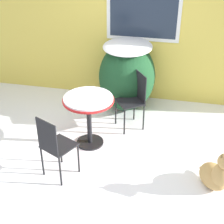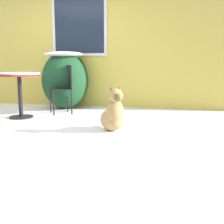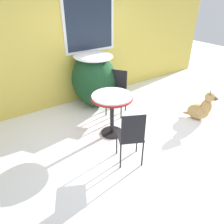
% 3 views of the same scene
% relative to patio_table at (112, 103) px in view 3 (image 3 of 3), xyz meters
% --- Properties ---
extents(ground_plane, '(16.00, 16.00, 0.00)m').
position_rel_patio_table_xyz_m(ground_plane, '(0.33, -0.52, -0.65)').
color(ground_plane, white).
extents(house_wall, '(8.00, 0.10, 2.86)m').
position_rel_patio_table_xyz_m(house_wall, '(0.34, 1.68, 0.81)').
color(house_wall, '#DBC14C').
rests_on(house_wall, ground_plane).
extents(shrub_left, '(0.97, 1.10, 1.21)m').
position_rel_patio_table_xyz_m(shrub_left, '(0.35, 1.22, -0.01)').
color(shrub_left, '#194223').
rests_on(shrub_left, ground_plane).
extents(patio_table, '(0.74, 0.74, 0.80)m').
position_rel_patio_table_xyz_m(patio_table, '(0.00, 0.00, 0.00)').
color(patio_table, black).
rests_on(patio_table, ground_plane).
extents(patio_chair_near_table, '(0.52, 0.52, 0.93)m').
position_rel_patio_table_xyz_m(patio_chair_near_table, '(0.57, 0.62, -0.13)').
color(patio_chair_near_table, black).
rests_on(patio_chair_near_table, ground_plane).
extents(patio_chair_far_side, '(0.50, 0.50, 0.93)m').
position_rel_patio_table_xyz_m(patio_chair_far_side, '(-0.23, -0.82, -0.13)').
color(patio_chair_far_side, black).
rests_on(patio_chair_far_side, ground_plane).
extents(dog, '(0.51, 0.59, 0.64)m').
position_rel_patio_table_xyz_m(dog, '(1.83, -0.62, -0.41)').
color(dog, tan).
rests_on(dog, ground_plane).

